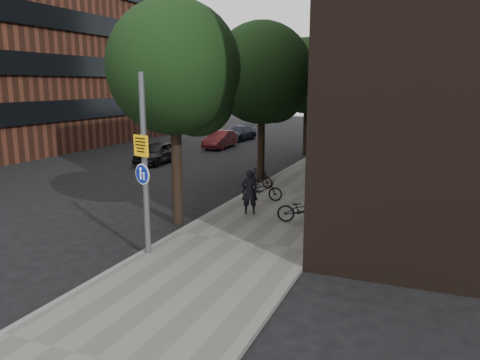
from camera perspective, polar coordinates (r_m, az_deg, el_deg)
The scene contains 15 objects.
ground at distance 11.61m, azimuth -7.36°, elevation -12.75°, with size 120.00×120.00×0.00m, color black.
sidewalk at distance 20.36m, azimuth 7.26°, elevation -1.85°, with size 4.50×60.00×0.12m, color slate.
curb_edge at distance 21.04m, azimuth 1.33°, elevation -1.30°, with size 0.15×60.00×0.13m, color slate.
street_tree_near at distance 15.87m, azimuth -7.54°, elevation 12.74°, with size 4.40×4.40×7.50m.
street_tree_mid at distance 23.63m, azimuth 2.95°, elevation 12.44°, with size 5.00×5.00×7.80m.
street_tree_far at distance 32.26m, azimuth 8.39°, elevation 12.12°, with size 5.00×5.00×7.80m.
signpost at distance 12.92m, azimuth -11.53°, elevation 1.83°, with size 0.56×0.21×4.97m.
pedestrian at distance 16.99m, azimuth 1.17°, elevation -1.43°, with size 0.59×0.39×1.63m, color black.
parked_bike_facade_near at distance 16.06m, azimuth 7.70°, elevation -3.60°, with size 0.62×1.77×0.93m, color black.
parked_bike_facade_far at distance 22.47m, azimuth 10.64°, elevation 0.71°, with size 0.44×1.57×0.95m, color black.
parked_bike_curb_near at distance 19.05m, azimuth 2.72°, elevation -1.16°, with size 0.58×1.67×0.88m, color black.
parked_bike_curb_far at distance 21.37m, azimuth 2.37°, elevation 0.26°, with size 0.41×1.47×0.88m, color black.
parked_car_near at distance 29.02m, azimuth -10.07°, elevation 3.30°, with size 1.55×3.84×1.31m, color black.
parked_car_mid at distance 35.45m, azimuth -2.41°, elevation 4.96°, with size 1.40×4.00×1.32m, color #56181B.
parked_car_far at distance 40.34m, azimuth -0.12°, elevation 5.73°, with size 1.75×4.29×1.25m, color #1A2030.
Camera 1 is at (5.31, -9.15, 4.78)m, focal length 35.00 mm.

